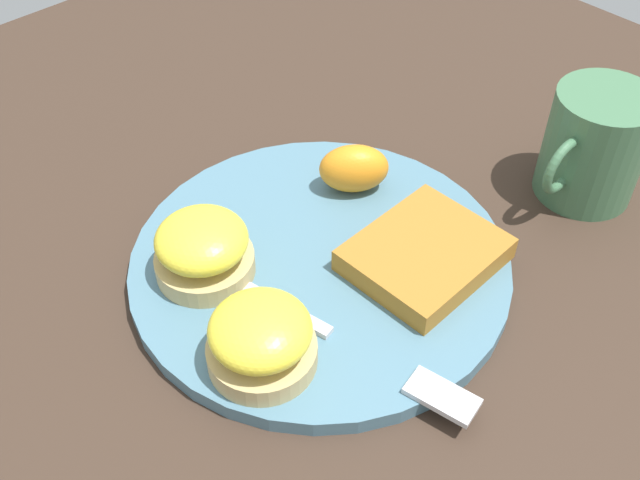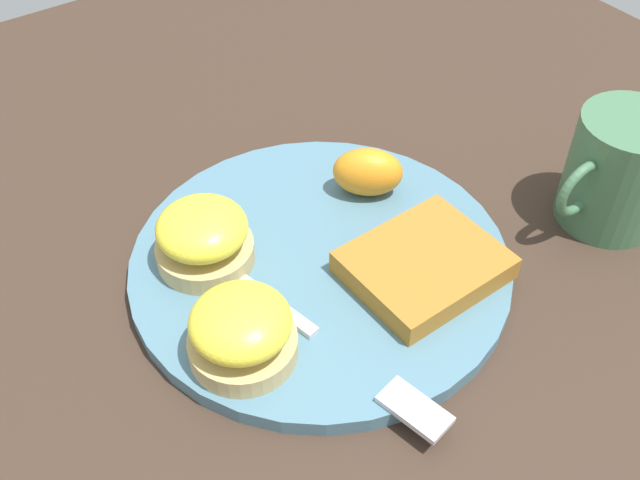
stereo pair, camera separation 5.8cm
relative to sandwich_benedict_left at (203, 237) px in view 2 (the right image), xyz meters
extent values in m
plane|color=#38281E|center=(-0.07, 0.05, -0.04)|extent=(1.10, 1.10, 0.00)
cylinder|color=slate|center=(-0.07, 0.05, -0.03)|extent=(0.30, 0.30, 0.01)
cylinder|color=tan|center=(0.00, 0.00, -0.02)|extent=(0.08, 0.08, 0.02)
ellipsoid|color=yellow|center=(0.00, 0.00, 0.01)|extent=(0.07, 0.07, 0.03)
cylinder|color=tan|center=(0.02, 0.10, -0.02)|extent=(0.08, 0.08, 0.02)
ellipsoid|color=yellow|center=(0.02, 0.10, 0.01)|extent=(0.07, 0.07, 0.03)
cube|color=#A26A24|center=(-0.13, 0.11, -0.01)|extent=(0.12, 0.10, 0.02)
ellipsoid|color=orange|center=(-0.15, 0.01, 0.00)|extent=(0.07, 0.07, 0.04)
cube|color=silver|center=(-0.01, 0.05, -0.02)|extent=(0.04, 0.13, 0.00)
cube|color=silver|center=(-0.04, 0.20, -0.02)|extent=(0.03, 0.05, 0.00)
cylinder|color=#42704C|center=(-0.31, 0.14, 0.01)|extent=(0.09, 0.09, 0.10)
torus|color=#42704C|center=(-0.27, 0.14, 0.02)|extent=(0.05, 0.01, 0.05)
camera|label=1|loc=(0.21, 0.35, 0.41)|focal=42.00mm
camera|label=2|loc=(0.16, 0.39, 0.41)|focal=42.00mm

